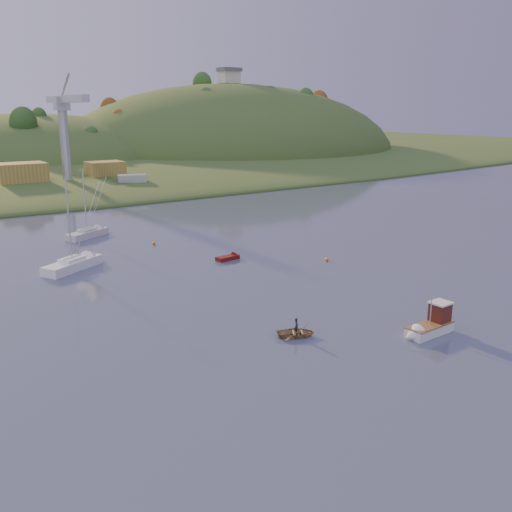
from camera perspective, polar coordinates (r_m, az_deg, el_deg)
ground at (r=48.49m, az=24.18°, el=-11.05°), size 500.00×500.00×0.00m
shore_slope at (r=191.82m, az=-22.63°, el=7.53°), size 640.00×150.00×7.00m
hill_center at (r=237.71m, az=-22.56°, el=8.70°), size 140.00×120.00×36.00m
hill_right at (r=255.40m, az=-2.60°, el=10.11°), size 150.00×130.00×60.00m
hilltop_house at (r=254.98m, az=-2.69°, el=17.62°), size 9.00×7.00×6.45m
hillside_trees at (r=211.36m, az=-23.78°, el=7.97°), size 280.00×50.00×32.00m
wharf at (r=151.45m, az=-17.36°, el=6.84°), size 42.00×16.00×2.40m
shed_west at (r=148.81m, az=-22.40°, el=7.68°), size 11.00×8.00×4.80m
shed_east at (r=155.45m, az=-14.84°, el=8.39°), size 9.00×7.00×4.00m
dock_crane at (r=146.00m, az=-18.57°, el=12.79°), size 3.20×28.00×20.30m
fishing_boat at (r=54.02m, az=16.74°, el=-6.78°), size 5.91×2.09×3.72m
sailboat_near at (r=75.94m, az=-17.88°, el=-0.75°), size 8.59×6.54×11.78m
sailboat_far at (r=94.33m, az=-16.53°, el=2.22°), size 7.66×5.58×10.40m
canoe at (r=51.77m, az=4.05°, el=-7.66°), size 4.24×3.80×0.72m
paddler at (r=51.62m, az=4.06°, el=-7.26°), size 0.57×0.65×1.50m
red_tender at (r=77.57m, az=-2.43°, el=-0.10°), size 3.95×1.72×1.30m
work_vessel at (r=144.35m, az=-12.25°, el=6.92°), size 16.86×10.12×4.09m
buoy_1 at (r=76.98m, az=7.11°, el=-0.33°), size 0.50×0.50×0.50m
buoy_3 at (r=86.94m, az=-10.18°, el=1.28°), size 0.50×0.50×0.50m
buoy_4 at (r=63.11m, az=17.61°, el=-4.29°), size 0.50×0.50×0.50m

